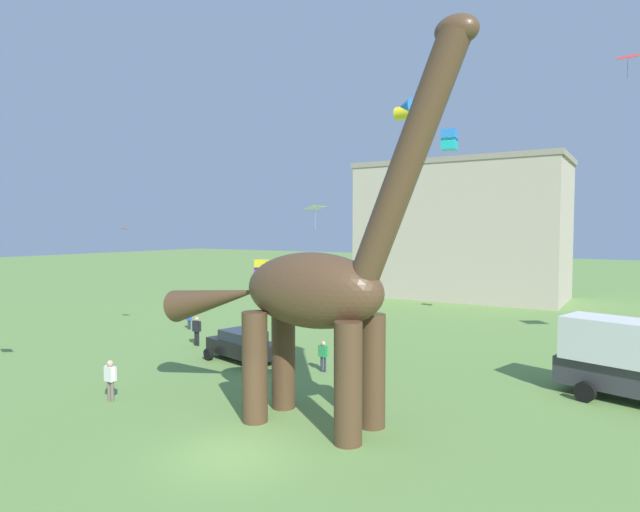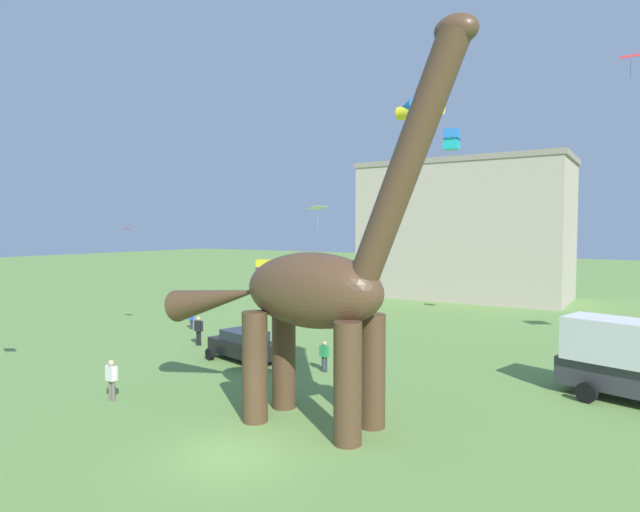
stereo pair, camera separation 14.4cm
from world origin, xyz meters
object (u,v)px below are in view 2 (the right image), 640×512
object	(u,v)px
person_photographer	(192,318)
parked_box_truck	(635,360)
kite_far_right	(452,140)
kite_near_high	(417,110)
parked_sedan_left	(245,345)
person_strolling_adult	(199,328)
person_far_spectator	(324,353)
person_near_flyer	(112,376)
kite_far_left	(264,268)
kite_drifting	(128,229)
dinosaur_sculpture	(311,290)
kite_mid_right	(318,208)
kite_mid_left	(631,56)

from	to	relation	value
person_photographer	parked_box_truck	bearing A→B (deg)	94.15
parked_box_truck	kite_far_right	bearing A→B (deg)	151.44
parked_box_truck	kite_near_high	xyz separation A→B (m)	(-11.79, 6.78, 12.29)
parked_sedan_left	kite_far_right	world-z (taller)	kite_far_right
person_strolling_adult	person_far_spectator	distance (m)	9.18
person_photographer	person_far_spectator	size ratio (longest dim) A/B	0.83
person_photographer	parked_sedan_left	bearing A→B (deg)	69.29
person_photographer	person_near_flyer	size ratio (longest dim) A/B	0.75
parked_sedan_left	kite_far_left	bearing A→B (deg)	89.55
parked_box_truck	person_far_spectator	distance (m)	12.83
parked_box_truck	person_far_spectator	xyz separation A→B (m)	(-12.52, -2.70, -0.76)
person_near_flyer	kite_drifting	distance (m)	14.86
person_far_spectator	person_near_flyer	distance (m)	9.39
dinosaur_sculpture	parked_sedan_left	distance (m)	10.24
dinosaur_sculpture	kite_near_high	xyz separation A→B (m)	(-2.36, 15.37, 9.29)
kite_near_high	kite_mid_right	bearing A→B (deg)	150.39
parked_sedan_left	kite_mid_left	size ratio (longest dim) A/B	3.39
parked_sedan_left	person_photographer	bearing A→B (deg)	165.96
parked_sedan_left	kite_far_left	distance (m)	4.08
dinosaur_sculpture	person_strolling_adult	bearing A→B (deg)	125.48
parked_box_truck	kite_near_high	bearing A→B (deg)	165.73
person_far_spectator	kite_near_high	xyz separation A→B (m)	(0.73, 9.48, 13.05)
parked_box_truck	person_far_spectator	world-z (taller)	parked_box_truck
person_strolling_adult	person_near_flyer	xyz separation A→B (m)	(4.27, -8.95, -0.03)
parked_sedan_left	kite_mid_left	distance (m)	25.51
kite_near_high	dinosaur_sculpture	bearing A→B (deg)	-81.27
dinosaur_sculpture	kite_far_right	bearing A→B (deg)	68.96
kite_drifting	kite_far_left	world-z (taller)	kite_drifting
person_near_flyer	kite_far_left	world-z (taller)	kite_far_left
kite_mid_right	dinosaur_sculpture	bearing A→B (deg)	-58.11
person_strolling_adult	kite_mid_right	size ratio (longest dim) A/B	0.86
person_strolling_adult	kite_drifting	world-z (taller)	kite_drifting
kite_near_high	kite_mid_right	size ratio (longest dim) A/B	1.53
kite_drifting	kite_far_right	bearing A→B (deg)	36.30
person_photographer	kite_near_high	distance (m)	19.85
kite_mid_left	kite_far_right	world-z (taller)	kite_mid_left
parked_box_truck	kite_far_left	xyz separation A→B (m)	(-16.82, -1.84, 3.04)
person_photographer	person_strolling_adult	xyz separation A→B (m)	(4.01, -3.33, 0.28)
parked_sedan_left	person_near_flyer	distance (m)	7.70
person_near_flyer	kite_near_high	distance (m)	22.49
dinosaur_sculpture	kite_far_left	xyz separation A→B (m)	(-7.39, 6.74, 0.04)
parked_box_truck	kite_far_right	world-z (taller)	kite_far_right
parked_sedan_left	kite_near_high	bearing A→B (deg)	75.72
kite_near_high	kite_mid_right	distance (m)	13.93
person_far_spectator	person_near_flyer	xyz separation A→B (m)	(-4.86, -8.03, 0.10)
person_strolling_adult	kite_far_right	xyz separation A→B (m)	(10.76, 12.37, 11.60)
person_photographer	kite_mid_left	xyz separation A→B (m)	(24.87, 7.84, 15.21)
person_near_flyer	kite_near_high	size ratio (longest dim) A/B	0.54
parked_sedan_left	person_strolling_adult	xyz separation A→B (m)	(-4.52, 1.26, 0.22)
kite_mid_right	kite_far_left	xyz separation A→B (m)	(6.11, -14.95, -3.79)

